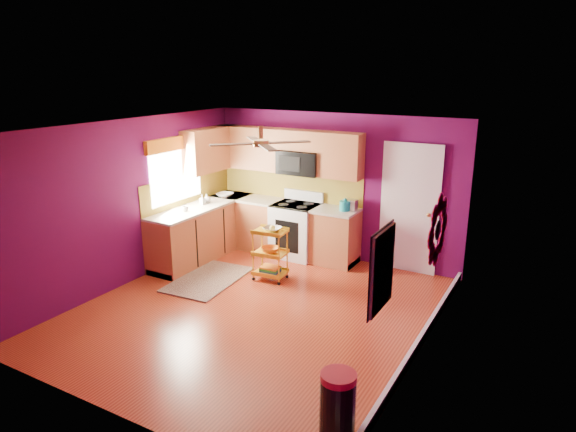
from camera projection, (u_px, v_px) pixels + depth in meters
The scene contains 18 objects.
ground at pixel (256, 311), 7.04m from camera, with size 5.00×5.00×0.00m, color maroon.
room_envelope at pixel (255, 196), 6.57m from camera, with size 4.54×5.04×2.52m.
lower_cabinets at pixel (247, 231), 9.07m from camera, with size 2.81×2.31×0.94m.
electric_range at pixel (296, 230), 8.98m from camera, with size 0.76×0.66×1.13m.
upper_cabinetry at pixel (262, 152), 8.94m from camera, with size 2.80×2.30×1.26m.
left_window at pixel (176, 160), 8.48m from camera, with size 0.08×1.35×1.08m.
panel_door at pixel (410, 210), 8.18m from camera, with size 0.95×0.11×2.15m.
right_wall_art at pixel (416, 245), 5.30m from camera, with size 0.04×2.74×1.04m.
ceiling_fan at pixel (261, 142), 6.57m from camera, with size 1.01×1.01×0.26m.
shag_rug at pixel (208, 279), 8.06m from camera, with size 0.88×1.43×0.02m, color black.
rolling_cart at pixel (271, 252), 7.97m from camera, with size 0.53×0.40×0.90m.
trash_can at pixel (338, 405), 4.59m from camera, with size 0.41×0.41×0.63m.
teal_kettle at pixel (345, 206), 8.45m from camera, with size 0.18×0.18×0.21m.
toaster at pixel (350, 205), 8.49m from camera, with size 0.22×0.15×0.18m, color beige.
soap_bottle_a at pixel (202, 200), 8.82m from camera, with size 0.08×0.08×0.17m, color #EA3F72.
soap_bottle_b at pixel (207, 199), 8.93m from camera, with size 0.12×0.12×0.16m, color white.
counter_dish at pixel (225, 195), 9.36m from camera, with size 0.29×0.29×0.07m, color white.
counter_cup at pixel (185, 209), 8.42m from camera, with size 0.11×0.11×0.09m, color white.
Camera 1 is at (3.53, -5.35, 3.22)m, focal length 32.00 mm.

